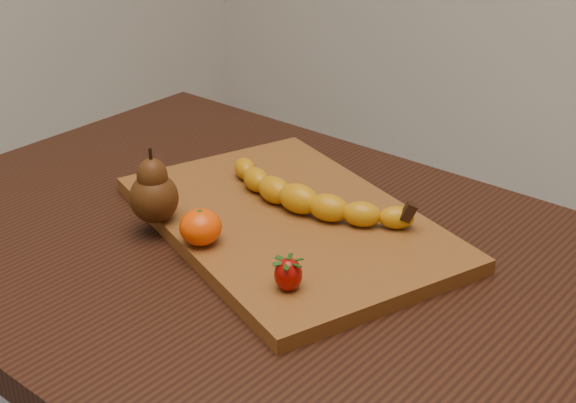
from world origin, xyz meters
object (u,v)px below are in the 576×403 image
Objects in this scene: table at (255,306)px; pear at (153,185)px; cutting_board at (288,222)px; mandarin at (201,227)px.

table is 0.21m from pear.
cutting_board reaches higher than table.
pear is (-0.12, -0.12, 0.06)m from cutting_board.
pear is (-0.11, -0.06, 0.17)m from table.
cutting_board is at bearing 79.69° from table.
table is 19.21× the size of mandarin.
mandarin is (-0.03, -0.12, 0.03)m from cutting_board.
mandarin is at bearing -3.44° from pear.
cutting_board is at bearing 74.50° from mandarin.
table is 0.16m from mandarin.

